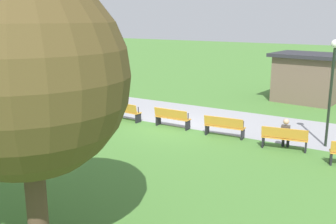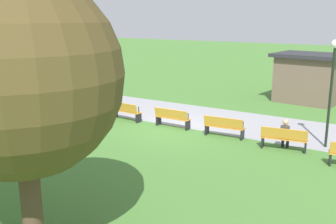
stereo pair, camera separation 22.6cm
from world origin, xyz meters
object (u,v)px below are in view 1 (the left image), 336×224
bench_0 (39,102)px  bench_5 (284,138)px  bench_1 (81,106)px  bench_2 (125,111)px  bench_4 (224,126)px  kiosk (307,77)px  bench_3 (172,118)px  lamp_post (332,74)px  tree_0 (26,77)px  person_seated (286,133)px

bench_0 → bench_5: (12.94, 0.51, 0.00)m
bench_1 → bench_2: size_ratio=1.01×
bench_4 → kiosk: kiosk is taller
bench_0 → bench_4: size_ratio=1.02×
bench_1 → bench_5: (10.39, 0.00, 0.00)m
bench_2 → bench_3: (2.60, 0.10, 0.00)m
bench_5 → kiosk: bearing=89.3°
lamp_post → kiosk: size_ratio=0.99×
bench_3 → bench_5: (5.19, -0.41, 0.00)m
bench_2 → kiosk: kiosk is taller
bench_0 → tree_0: size_ratio=0.30×
bench_4 → person_seated: bearing=-8.2°
tree_0 → kiosk: (1.19, 18.84, -2.31)m
bench_1 → tree_0: tree_0 is taller
bench_2 → bench_5: 7.80m
kiosk → bench_5: bearing=-75.3°
bench_0 → tree_0: bearing=-26.9°
bench_0 → bench_5: same height
person_seated → kiosk: bearing=89.3°
bench_1 → bench_3: same height
bench_1 → person_seated: person_seated is taller
bench_3 → bench_4: size_ratio=0.98×
bench_1 → tree_0: size_ratio=0.30×
bench_1 → bench_5: size_ratio=1.00×
bench_2 → lamp_post: lamp_post is taller
person_seated → bench_1: bearing=171.7°
bench_4 → person_seated: size_ratio=1.43×
person_seated → kiosk: 9.45m
tree_0 → kiosk: 19.02m
bench_2 → bench_0: bearing=-166.4°
bench_3 → tree_0: tree_0 is taller
person_seated → lamp_post: bearing=32.8°
bench_0 → lamp_post: lamp_post is taller
bench_4 → bench_0: bearing=180.0°
tree_0 → bench_1: bearing=129.8°
bench_3 → kiosk: 9.86m
kiosk → lamp_post: bearing=-65.7°
lamp_post → bench_2: bearing=-173.9°
lamp_post → kiosk: (-2.66, 8.17, -1.39)m
tree_0 → kiosk: tree_0 is taller
tree_0 → kiosk: size_ratio=1.40×
bench_5 → tree_0: (-2.58, -9.39, 3.30)m
bench_0 → bench_2: bearing=22.7°
bench_4 → kiosk: size_ratio=0.41×
bench_4 → bench_1: bearing=177.7°
bench_1 → kiosk: 13.09m
bench_2 → person_seated: (7.79, -0.17, 0.17)m
kiosk → bench_2: bearing=-118.7°
bench_3 → person_seated: (5.18, -0.27, 0.17)m
bench_5 → kiosk: 9.61m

